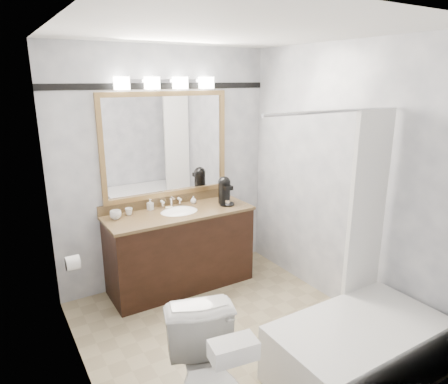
# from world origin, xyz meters

# --- Properties ---
(room) EXTENTS (2.42, 2.62, 2.52)m
(room) POSITION_xyz_m (0.00, 0.00, 1.25)
(room) COLOR tan
(room) RESTS_ON ground
(vanity) EXTENTS (1.53, 0.58, 0.97)m
(vanity) POSITION_xyz_m (0.00, 1.02, 0.44)
(vanity) COLOR black
(vanity) RESTS_ON ground
(mirror) EXTENTS (1.40, 0.04, 1.10)m
(mirror) POSITION_xyz_m (0.00, 1.28, 1.50)
(mirror) COLOR #A8824C
(mirror) RESTS_ON room
(vanity_light_bar) EXTENTS (1.02, 0.14, 0.12)m
(vanity_light_bar) POSITION_xyz_m (0.00, 1.23, 2.13)
(vanity_light_bar) COLOR silver
(vanity_light_bar) RESTS_ON room
(accent_stripe) EXTENTS (2.40, 0.01, 0.06)m
(accent_stripe) POSITION_xyz_m (0.00, 1.29, 2.10)
(accent_stripe) COLOR black
(accent_stripe) RESTS_ON room
(bathtub) EXTENTS (1.30, 0.75, 1.96)m
(bathtub) POSITION_xyz_m (0.55, -0.90, 0.28)
(bathtub) COLOR white
(bathtub) RESTS_ON ground
(tp_roll) EXTENTS (0.11, 0.12, 0.12)m
(tp_roll) POSITION_xyz_m (-1.14, 0.66, 0.70)
(tp_roll) COLOR white
(tp_roll) RESTS_ON room
(tissue_box) EXTENTS (0.26, 0.17, 0.10)m
(tissue_box) POSITION_xyz_m (-0.70, -1.12, 0.85)
(tissue_box) COLOR white
(tissue_box) RESTS_ON toilet
(coffee_maker) EXTENTS (0.16, 0.20, 0.31)m
(coffee_maker) POSITION_xyz_m (0.54, 0.99, 1.01)
(coffee_maker) COLOR black
(coffee_maker) RESTS_ON vanity
(cup_left) EXTENTS (0.14, 0.14, 0.09)m
(cup_left) POSITION_xyz_m (-0.63, 1.12, 0.89)
(cup_left) COLOR white
(cup_left) RESTS_ON vanity
(cup_right) EXTENTS (0.10, 0.10, 0.07)m
(cup_right) POSITION_xyz_m (-0.48, 1.18, 0.89)
(cup_right) COLOR white
(cup_right) RESTS_ON vanity
(soap_bottle_a) EXTENTS (0.07, 0.07, 0.12)m
(soap_bottle_a) POSITION_xyz_m (-0.24, 1.22, 0.91)
(soap_bottle_a) COLOR white
(soap_bottle_a) RESTS_ON vanity
(soap_bottle_b) EXTENTS (0.08, 0.08, 0.08)m
(soap_bottle_b) POSITION_xyz_m (0.25, 1.18, 0.89)
(soap_bottle_b) COLOR white
(soap_bottle_b) RESTS_ON vanity
(soap_bar) EXTENTS (0.08, 0.06, 0.02)m
(soap_bar) POSITION_xyz_m (-0.06, 1.13, 0.86)
(soap_bar) COLOR beige
(soap_bar) RESTS_ON vanity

